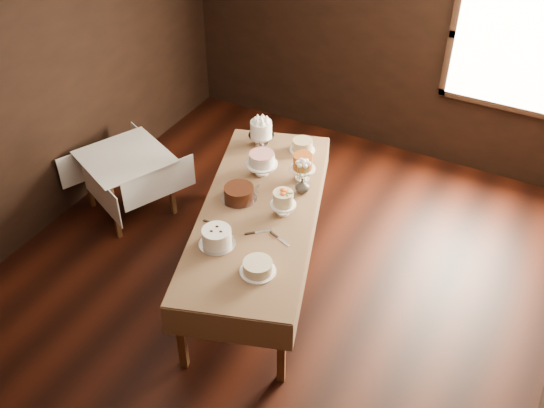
% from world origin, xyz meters
% --- Properties ---
extents(floor, '(5.00, 6.00, 0.01)m').
position_xyz_m(floor, '(0.00, 0.00, 0.00)').
color(floor, black).
rests_on(floor, ground).
extents(ceiling, '(5.00, 6.00, 0.01)m').
position_xyz_m(ceiling, '(0.00, 0.00, 2.80)').
color(ceiling, beige).
rests_on(ceiling, wall_back).
extents(wall_back, '(5.00, 0.02, 2.80)m').
position_xyz_m(wall_back, '(0.00, 3.00, 1.40)').
color(wall_back, black).
rests_on(wall_back, ground).
extents(wall_left, '(0.02, 6.00, 2.80)m').
position_xyz_m(wall_left, '(-2.50, 0.00, 1.40)').
color(wall_left, black).
rests_on(wall_left, ground).
extents(window, '(1.10, 0.05, 1.30)m').
position_xyz_m(window, '(1.30, 2.94, 1.60)').
color(window, '#FFEABF').
rests_on(window, wall_back).
extents(display_table, '(1.75, 2.75, 0.80)m').
position_xyz_m(display_table, '(-0.17, 0.26, 0.74)').
color(display_table, '#462714').
rests_on(display_table, ground).
extents(side_table, '(1.10, 1.10, 0.70)m').
position_xyz_m(side_table, '(-1.87, 0.47, 0.62)').
color(side_table, '#462714').
rests_on(side_table, ground).
extents(cake_meringue, '(0.26, 0.26, 0.28)m').
position_xyz_m(cake_meringue, '(-0.65, 1.19, 0.92)').
color(cake_meringue, silver).
rests_on(cake_meringue, display_table).
extents(cake_speckled, '(0.28, 0.28, 0.12)m').
position_xyz_m(cake_speckled, '(-0.23, 1.29, 0.85)').
color(cake_speckled, white).
rests_on(cake_speckled, display_table).
extents(cake_lattice, '(0.33, 0.33, 0.23)m').
position_xyz_m(cake_lattice, '(-0.40, 0.75, 0.90)').
color(cake_lattice, white).
rests_on(cake_lattice, display_table).
extents(cake_caramel, '(0.26, 0.26, 0.28)m').
position_xyz_m(cake_caramel, '(-0.02, 0.85, 0.92)').
color(cake_caramel, white).
rests_on(cake_caramel, display_table).
extents(cake_chocolate, '(0.33, 0.33, 0.13)m').
position_xyz_m(cake_chocolate, '(-0.39, 0.30, 0.86)').
color(cake_chocolate, silver).
rests_on(cake_chocolate, display_table).
extents(cake_flowers, '(0.23, 0.23, 0.24)m').
position_xyz_m(cake_flowers, '(0.05, 0.30, 0.90)').
color(cake_flowers, white).
rests_on(cake_flowers, display_table).
extents(cake_swirl, '(0.34, 0.34, 0.16)m').
position_xyz_m(cake_swirl, '(-0.24, -0.32, 0.87)').
color(cake_swirl, silver).
rests_on(cake_swirl, display_table).
extents(cake_cream, '(0.29, 0.29, 0.10)m').
position_xyz_m(cake_cream, '(0.22, -0.45, 0.84)').
color(cake_cream, white).
rests_on(cake_cream, display_table).
extents(cake_server_a, '(0.19, 0.18, 0.01)m').
position_xyz_m(cake_server_a, '(0.02, 0.00, 0.80)').
color(cake_server_a, silver).
rests_on(cake_server_a, display_table).
extents(cake_server_b, '(0.23, 0.11, 0.01)m').
position_xyz_m(cake_server_b, '(0.24, -0.04, 0.80)').
color(cake_server_b, silver).
rests_on(cake_server_b, display_table).
extents(cake_server_c, '(0.07, 0.24, 0.01)m').
position_xyz_m(cake_server_c, '(-0.32, 0.50, 0.80)').
color(cake_server_c, silver).
rests_on(cake_server_c, display_table).
extents(cake_server_d, '(0.17, 0.20, 0.01)m').
position_xyz_m(cake_server_d, '(-0.01, 0.60, 0.80)').
color(cake_server_d, silver).
rests_on(cake_server_d, display_table).
extents(cake_server_e, '(0.24, 0.03, 0.01)m').
position_xyz_m(cake_server_e, '(-0.34, -0.12, 0.80)').
color(cake_server_e, silver).
rests_on(cake_server_e, display_table).
extents(flower_vase, '(0.16, 0.16, 0.14)m').
position_xyz_m(flower_vase, '(0.07, 0.67, 0.87)').
color(flower_vase, '#2D2823').
rests_on(flower_vase, display_table).
extents(flower_bouquet, '(0.14, 0.14, 0.20)m').
position_xyz_m(flower_bouquet, '(0.07, 0.67, 1.06)').
color(flower_bouquet, white).
rests_on(flower_bouquet, flower_vase).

